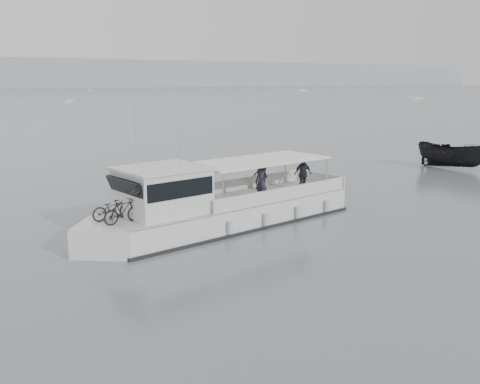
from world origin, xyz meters
TOP-DOWN VIEW (x-y plane):
  - ground at (0.00, 0.00)m, footprint 1400.00×1400.00m
  - tour_boat at (-0.20, 2.56)m, footprint 15.35×5.89m
  - dark_motorboat at (25.28, 8.57)m, footprint 3.81×6.20m

SIDE VIEW (x-z plane):
  - ground at x=0.00m, z-range 0.00..0.00m
  - tour_boat at x=-0.20m, z-range -2.15..4.24m
  - dark_motorboat at x=25.28m, z-range 0.00..2.25m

